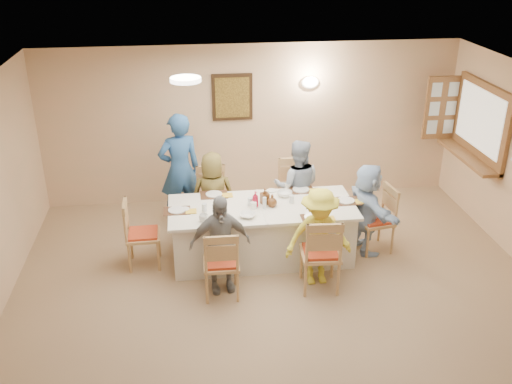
{
  "coord_description": "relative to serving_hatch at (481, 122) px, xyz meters",
  "views": [
    {
      "loc": [
        -1.02,
        -5.0,
        4.04
      ],
      "look_at": [
        -0.2,
        1.4,
        1.05
      ],
      "focal_mm": 40.0,
      "sensor_mm": 36.0,
      "label": 1
    }
  ],
  "objects": [
    {
      "name": "ground",
      "position": [
        -3.21,
        -2.4,
        -1.5
      ],
      "size": [
        7.0,
        7.0,
        0.0
      ],
      "primitive_type": "plane",
      "color": "#977855"
    },
    {
      "name": "room_walls",
      "position": [
        -3.21,
        -2.4,
        0.01
      ],
      "size": [
        7.0,
        7.0,
        7.0
      ],
      "color": "#E5B48D",
      "rests_on": "ground"
    },
    {
      "name": "wall_picture",
      "position": [
        -3.51,
        1.06,
        0.2
      ],
      "size": [
        0.62,
        0.05,
        0.72
      ],
      "color": "black",
      "rests_on": "room_walls"
    },
    {
      "name": "wall_sconce",
      "position": [
        -2.31,
        1.04,
        0.4
      ],
      "size": [
        0.26,
        0.09,
        0.18
      ],
      "primitive_type": "ellipsoid",
      "color": "white",
      "rests_on": "room_walls"
    },
    {
      "name": "ceiling_light",
      "position": [
        -4.21,
        -0.9,
        0.97
      ],
      "size": [
        0.36,
        0.36,
        0.05
      ],
      "primitive_type": "cylinder",
      "color": "white",
      "rests_on": "room_walls"
    },
    {
      "name": "serving_hatch",
      "position": [
        0.0,
        0.0,
        0.0
      ],
      "size": [
        0.06,
        1.5,
        1.15
      ],
      "primitive_type": "cube",
      "color": "#966136",
      "rests_on": "room_walls"
    },
    {
      "name": "hatch_sill",
      "position": [
        -0.12,
        0.0,
        -0.53
      ],
      "size": [
        0.3,
        1.5,
        0.05
      ],
      "primitive_type": "cube",
      "color": "#966136",
      "rests_on": "room_walls"
    },
    {
      "name": "shutter_door",
      "position": [
        -0.26,
        0.76,
        0.0
      ],
      "size": [
        0.55,
        0.04,
        1.0
      ],
      "primitive_type": "cube",
      "color": "#966136",
      "rests_on": "room_walls"
    },
    {
      "name": "dining_table",
      "position": [
        -3.31,
        -0.82,
        -1.12
      ],
      "size": [
        2.42,
        1.03,
        0.76
      ],
      "primitive_type": "cube",
      "color": "silver",
      "rests_on": "ground"
    },
    {
      "name": "chair_back_left",
      "position": [
        -3.91,
        -0.02,
        -1.02
      ],
      "size": [
        0.48,
        0.48,
        0.96
      ],
      "primitive_type": null,
      "rotation": [
        0.0,
        0.0,
        0.05
      ],
      "color": "tan",
      "rests_on": "ground"
    },
    {
      "name": "chair_back_right",
      "position": [
        -2.71,
        -0.02,
        -0.99
      ],
      "size": [
        0.49,
        0.49,
        1.02
      ],
      "primitive_type": null,
      "rotation": [
        0.0,
        0.0,
        -0.0
      ],
      "color": "tan",
      "rests_on": "ground"
    },
    {
      "name": "chair_front_left",
      "position": [
        -3.91,
        -1.62,
        -1.04
      ],
      "size": [
        0.45,
        0.45,
        0.92
      ],
      "primitive_type": null,
      "rotation": [
        0.0,
        0.0,
        3.12
      ],
      "color": "tan",
      "rests_on": "ground"
    },
    {
      "name": "chair_front_right",
      "position": [
        -2.71,
        -1.62,
        -1.0
      ],
      "size": [
        0.51,
        0.51,
        1.0
      ],
      "primitive_type": null,
      "rotation": [
        0.0,
        0.0,
        3.07
      ],
      "color": "tan",
      "rests_on": "ground"
    },
    {
      "name": "chair_left_end",
      "position": [
        -4.86,
        -0.82,
        -1.04
      ],
      "size": [
        0.45,
        0.45,
        0.93
      ],
      "primitive_type": null,
      "rotation": [
        0.0,
        0.0,
        1.58
      ],
      "color": "tan",
      "rests_on": "ground"
    },
    {
      "name": "chair_right_end",
      "position": [
        -1.76,
        -0.82,
        -1.04
      ],
      "size": [
        0.51,
        0.51,
        0.93
      ],
      "primitive_type": null,
      "rotation": [
        0.0,
        0.0,
        -1.41
      ],
      "color": "tan",
      "rests_on": "ground"
    },
    {
      "name": "diner_back_left",
      "position": [
        -3.91,
        -0.14,
        -0.87
      ],
      "size": [
        0.62,
        0.41,
        1.26
      ],
      "primitive_type": "imported",
      "rotation": [
        0.0,
        0.0,
        3.15
      ],
      "color": "brown",
      "rests_on": "ground"
    },
    {
      "name": "diner_back_right",
      "position": [
        -2.71,
        -0.14,
        -0.8
      ],
      "size": [
        0.85,
        0.75,
        1.4
      ],
      "primitive_type": "imported",
      "rotation": [
        0.0,
        0.0,
        2.98
      ],
      "color": "#97A6BC",
      "rests_on": "ground"
    },
    {
      "name": "diner_front_left",
      "position": [
        -3.91,
        -1.5,
        -0.87
      ],
      "size": [
        0.81,
        0.49,
        1.26
      ],
      "primitive_type": "imported",
      "rotation": [
        0.0,
        0.0,
        0.12
      ],
      "color": "gray",
      "rests_on": "ground"
    },
    {
      "name": "diner_front_right",
      "position": [
        -2.71,
        -1.5,
        -0.86
      ],
      "size": [
        0.86,
        0.53,
        1.27
      ],
      "primitive_type": "imported",
      "rotation": [
        0.0,
        0.0,
        0.04
      ],
      "color": "yellow",
      "rests_on": "ground"
    },
    {
      "name": "diner_right_end",
      "position": [
        -1.89,
        -0.82,
        -0.87
      ],
      "size": [
        1.3,
        0.77,
        1.27
      ],
      "primitive_type": "imported",
      "rotation": [
        0.0,
        0.0,
        1.74
      ],
      "color": "#BAD8FC",
      "rests_on": "ground"
    },
    {
      "name": "caregiver",
      "position": [
        -4.36,
        0.33,
        -0.65
      ],
      "size": [
        0.84,
        0.74,
        1.7
      ],
      "primitive_type": "imported",
      "rotation": [
        0.0,
        0.0,
        3.42
      ],
      "color": "#2C5C9C",
      "rests_on": "ground"
    },
    {
      "name": "placemat_fl",
      "position": [
        -3.91,
        -1.24,
        -0.74
      ],
      "size": [
        0.33,
        0.25,
        0.01
      ],
      "primitive_type": "cube",
      "color": "#472B19",
      "rests_on": "dining_table"
    },
    {
      "name": "plate_fl",
      "position": [
        -3.91,
        -1.24,
        -0.73
      ],
      "size": [
        0.25,
        0.25,
        0.02
      ],
      "primitive_type": "cylinder",
      "color": "white",
      "rests_on": "dining_table"
    },
    {
      "name": "napkin_fl",
      "position": [
        -3.73,
        -1.29,
        -0.73
      ],
      "size": [
        0.14,
        0.14,
        0.01
      ],
      "primitive_type": "cube",
      "color": "yellow",
      "rests_on": "dining_table"
    },
    {
      "name": "placemat_fr",
      "position": [
        -2.71,
        -1.24,
        -0.74
      ],
      "size": [
        0.33,
        0.24,
        0.01
      ],
      "primitive_type": "cube",
      "color": "#472B19",
      "rests_on": "dining_table"
    },
    {
      "name": "plate_fr",
      "position": [
        -2.71,
        -1.24,
        -0.73
      ],
      "size": [
        0.25,
        0.25,
        0.02
      ],
      "primitive_type": "cylinder",
      "color": "white",
      "rests_on": "dining_table"
    },
    {
      "name": "napkin_fr",
      "position": [
        -2.53,
        -1.29,
        -0.73
      ],
      "size": [
        0.13,
        0.13,
        0.01
      ],
      "primitive_type": "cube",
      "color": "yellow",
      "rests_on": "dining_table"
    },
    {
      "name": "placemat_bl",
      "position": [
        -3.91,
        -0.4,
        -0.74
      ],
      "size": [
        0.37,
        0.27,
        0.01
      ],
      "primitive_type": "cube",
      "color": "#472B19",
      "rests_on": "dining_table"
    },
    {
      "name": "plate_bl",
      "position": [
        -3.91,
        -0.4,
        -0.73
      ],
      "size": [
        0.22,
        0.22,
        0.01
      ],
      "primitive_type": "cylinder",
      "color": "white",
      "rests_on": "dining_table"
    },
    {
      "name": "napkin_bl",
      "position": [
        -3.73,
        -0.45,
        -0.73
      ],
      "size": [
        0.14,
        0.14,
        0.01
      ],
      "primitive_type": "cube",
      "color": "yellow",
      "rests_on": "dining_table"
    },
    {
      "name": "placemat_br",
      "position": [
        -2.71,
        -0.4,
        -0.74
      ],
      "size": [
        0.35,
        0.26,
        0.01
      ],
      "primitive_type": "cube",
      "color": "#472B19",
      "rests_on": "dining_table"
    },
    {
      "name": "plate_br",
      "position": [
        -2.71,
        -0.4,
        -0.73
      ],
      "size": [
        0.23,
        0.23,
        0.01
      ],
      "primitive_type": "cylinder",
      "color": "white",
      "rests_on": "dining_table"
    },
    {
      "name": "napkin_br",
      "position": [
        -2.53,
        -0.45,
        -0.73
      ],
      "size": [
        0.14,
        0.14,
        0.01
      ],
      "primitive_type": "cube",
      "color": "yellow",
      "rests_on": "dining_table"
    },
    {
      "name": "placemat_le",
      "position": [
        -4.41,
        -0.82,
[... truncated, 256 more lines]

